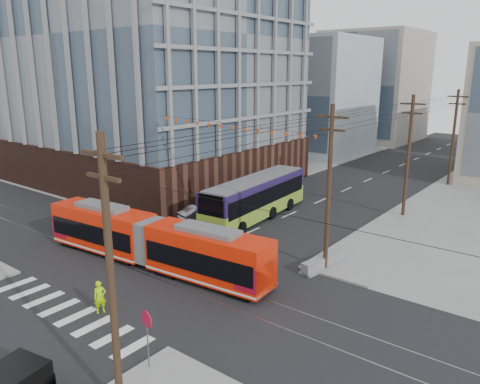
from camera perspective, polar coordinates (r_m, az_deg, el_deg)
name	(u,v)px	position (r m, az deg, el deg)	size (l,w,h in m)	color
ground	(112,293)	(29.87, -15.35, -11.75)	(160.00, 160.00, 0.00)	slate
office_building	(148,59)	(58.47, -11.17, 15.61)	(30.00, 25.00, 28.60)	#381E16
bg_bldg_nw_near	(307,96)	(78.07, 8.19, 11.51)	(18.00, 16.00, 18.00)	#8C99A5
bg_bldg_nw_far	(374,87)	(94.68, 16.04, 12.23)	(16.00, 18.00, 20.00)	gray
utility_pole_near	(111,281)	(18.12, -15.43, -10.39)	(0.30, 0.30, 11.00)	black
streetcar	(152,241)	(32.48, -10.73, -5.94)	(18.10, 2.54, 3.49)	red
city_bus	(256,198)	(42.13, 1.92, -0.68)	(2.91, 13.43, 3.81)	#21143F
parked_car_silver	(202,213)	(41.72, -4.60, -2.54)	(1.55, 4.44, 1.46)	#9097A0
parked_car_white	(243,196)	(47.26, 0.43, -0.46)	(2.02, 4.97, 1.44)	silver
parked_car_grey	(256,192)	(48.84, 2.01, 0.02)	(2.36, 5.11, 1.42)	#545A65
pedestrian	(100,297)	(27.43, -16.70, -12.17)	(0.67, 0.44, 1.85)	#ADEF03
stop_sign	(148,343)	(22.03, -11.17, -17.56)	(0.83, 0.83, 2.73)	#B10F2C
jersey_barrier	(324,262)	(32.53, 10.17, -8.40)	(0.93, 4.11, 0.82)	gray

